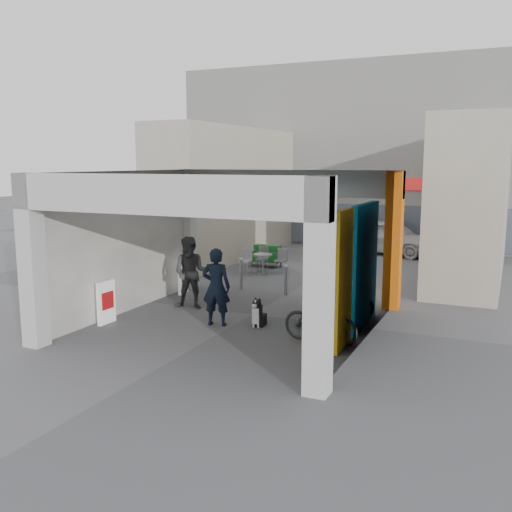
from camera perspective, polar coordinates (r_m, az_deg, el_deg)
The scene contains 21 objects.
ground at distance 14.11m, azimuth -0.40°, elevation -5.86°, with size 90.00×90.00×0.00m, color #57565B.
arcade_canopy at distance 12.72m, azimuth 0.25°, elevation 3.03°, with size 6.40×6.45×6.40m.
far_building at distance 26.97m, azimuth 12.31°, elevation 9.77°, with size 18.00×4.08×8.00m.
plaza_bldg_left at distance 22.36m, azimuth -2.86°, elevation 6.27°, with size 2.00×9.00×5.00m, color #B6AB97.
plaza_bldg_right at distance 19.94m, azimuth 20.93°, elevation 5.29°, with size 2.00×9.00×5.00m, color #B6AB97.
bollard_left at distance 16.72m, azimuth -1.49°, elevation -1.83°, with size 0.09×0.09×0.91m, color gray.
bollard_center at distance 16.03m, azimuth 3.00°, elevation -2.46°, with size 0.09×0.09×0.84m, color gray.
bollard_right at distance 15.58m, azimuth 8.33°, elevation -2.72°, with size 0.09×0.09×0.94m, color gray.
advert_board_near at distance 13.67m, azimuth -14.74°, elevation -4.49°, with size 0.12×0.55×1.00m.
advert_board_far at distance 16.35m, azimuth -7.30°, elevation -1.99°, with size 0.18×0.56×1.00m.
cafe_set at distance 19.29m, azimuth 0.69°, elevation -0.82°, with size 1.37×1.10×0.83m.
produce_stand at distance 20.41m, azimuth 1.00°, elevation -0.22°, with size 1.15×0.63×0.76m.
crate_stack at distance 21.42m, azimuth 9.77°, elevation 0.04°, with size 0.54×0.48×0.56m.
border_collie at distance 13.05m, azimuth 0.22°, elevation -5.88°, with size 0.25×0.50×0.69m.
man_with_dog at distance 13.03m, azimuth -4.00°, elevation -3.10°, with size 0.65×0.43×1.79m, color black.
man_back_turned at distance 14.59m, azimuth -6.55°, elevation -1.68°, with size 0.90×0.70×1.85m, color #3B3B3D.
man_elderly at distance 15.17m, azimuth 7.60°, elevation -1.35°, with size 0.88×0.58×1.81m, color #628FBE.
man_crates at distance 20.70m, azimuth 9.47°, elevation 1.23°, with size 0.96×0.40×1.64m, color black.
bicycle_front at distance 14.06m, azimuth 8.36°, elevation -4.07°, with size 0.61×1.76×0.92m, color black.
bicycle_rear at distance 11.90m, azimuth 6.45°, elevation -6.39°, with size 0.46×1.62×0.97m, color black.
white_van at distance 23.81m, azimuth 13.11°, elevation 1.90°, with size 1.67×4.15×1.41m, color silver.
Camera 1 is at (5.70, -12.36, 3.71)m, focal length 40.00 mm.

